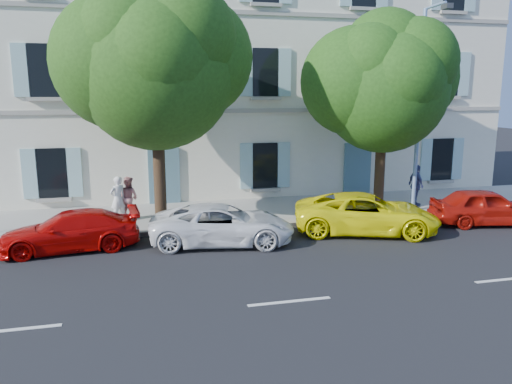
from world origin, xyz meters
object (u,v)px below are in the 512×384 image
object	(u,v)px
car_white_coupe	(223,224)
car_yellow_supercar	(367,213)
pedestrian_b	(128,198)
tree_right	(384,89)
tree_left	(155,71)
car_red_hatchback	(486,207)
car_red_coupe	(70,231)
pedestrian_a	(118,199)
pedestrian_c	(416,185)
street_lamp	(422,99)

from	to	relation	value
car_white_coupe	car_yellow_supercar	bearing A→B (deg)	-79.58
car_white_coupe	pedestrian_b	distance (m)	4.52
tree_right	tree_left	bearing A→B (deg)	179.88
pedestrian_b	car_yellow_supercar	bearing A→B (deg)	-164.56
car_white_coupe	car_red_hatchback	distance (m)	9.77
car_red_coupe	car_red_hatchback	xyz separation A→B (m)	(14.44, -0.45, 0.07)
pedestrian_a	pedestrian_c	distance (m)	11.91
car_red_hatchback	tree_left	world-z (taller)	tree_left
pedestrian_b	car_red_coupe	bearing A→B (deg)	97.73
car_white_coupe	car_yellow_supercar	size ratio (longest dim) A/B	0.93
tree_left	pedestrian_b	size ratio (longest dim) A/B	5.21
car_red_coupe	tree_right	world-z (taller)	tree_right
car_red_hatchback	pedestrian_b	distance (m)	13.16
car_white_coupe	pedestrian_a	distance (m)	4.58
car_red_coupe	car_red_hatchback	world-z (taller)	car_red_hatchback
car_yellow_supercar	pedestrian_c	world-z (taller)	pedestrian_c
tree_right	pedestrian_b	world-z (taller)	tree_right
car_red_coupe	tree_right	distance (m)	12.16
car_yellow_supercar	pedestrian_c	bearing A→B (deg)	-33.47
tree_right	pedestrian_b	size ratio (longest dim) A/B	4.65
pedestrian_a	pedestrian_b	world-z (taller)	pedestrian_a
tree_right	car_white_coupe	bearing A→B (deg)	-161.50
tree_right	pedestrian_b	distance (m)	10.37
car_red_hatchback	car_red_coupe	bearing A→B (deg)	100.16
car_yellow_supercar	tree_left	xyz separation A→B (m)	(-6.87, 2.14, 4.80)
street_lamp	car_white_coupe	bearing A→B (deg)	-166.54
car_red_coupe	pedestrian_b	xyz separation A→B (m)	(1.74, 2.96, 0.34)
tree_left	street_lamp	bearing A→B (deg)	-1.72
car_white_coupe	street_lamp	world-z (taller)	street_lamp
car_red_hatchback	pedestrian_c	xyz separation A→B (m)	(-1.17, 2.84, 0.33)
car_white_coupe	car_red_hatchback	xyz separation A→B (m)	(9.77, 0.02, 0.04)
car_white_coupe	pedestrian_a	world-z (taller)	pedestrian_a
street_lamp	pedestrian_a	size ratio (longest dim) A/B	4.65
street_lamp	pedestrian_c	xyz separation A→B (m)	(0.57, 0.94, -3.52)
car_red_hatchback	pedestrian_c	distance (m)	3.09
pedestrian_b	pedestrian_c	world-z (taller)	pedestrian_c
car_red_coupe	tree_right	size ratio (longest dim) A/B	0.56
pedestrian_a	car_red_coupe	bearing A→B (deg)	33.03
car_red_coupe	pedestrian_c	bearing A→B (deg)	95.24
tree_right	pedestrian_a	size ratio (longest dim) A/B	4.46
car_red_coupe	street_lamp	bearing A→B (deg)	91.53
pedestrian_c	tree_left	bearing A→B (deg)	93.75
car_red_hatchback	pedestrian_b	xyz separation A→B (m)	(-12.70, 3.41, 0.27)
car_red_hatchback	pedestrian_b	bearing A→B (deg)	86.93
tree_left	tree_right	size ratio (longest dim) A/B	1.12
tree_left	car_red_coupe	bearing A→B (deg)	-148.47
tree_right	pedestrian_c	size ratio (longest dim) A/B	4.34
pedestrian_a	car_white_coupe	bearing A→B (deg)	106.34
car_red_coupe	car_yellow_supercar	bearing A→B (deg)	82.72
pedestrian_c	street_lamp	bearing A→B (deg)	149.14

